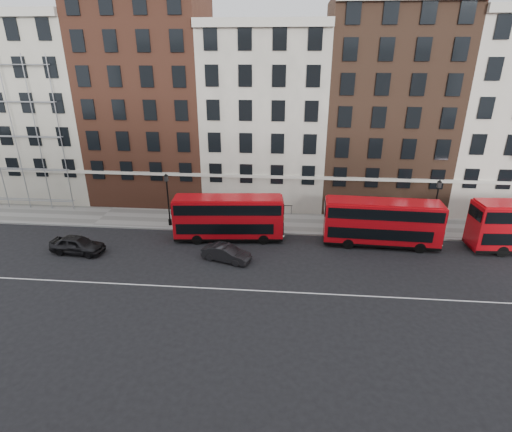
# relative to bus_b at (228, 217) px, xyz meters

# --- Properties ---
(ground) EXTENTS (120.00, 120.00, 0.00)m
(ground) POSITION_rel_bus_b_xyz_m (2.54, -6.39, -2.23)
(ground) COLOR black
(ground) RESTS_ON ground
(pavement) EXTENTS (80.00, 5.00, 0.15)m
(pavement) POSITION_rel_bus_b_xyz_m (2.54, 4.11, -2.15)
(pavement) COLOR slate
(pavement) RESTS_ON ground
(kerb) EXTENTS (80.00, 0.30, 0.16)m
(kerb) POSITION_rel_bus_b_xyz_m (2.54, 1.61, -2.15)
(kerb) COLOR gray
(kerb) RESTS_ON ground
(road_centre_line) EXTENTS (70.00, 0.12, 0.01)m
(road_centre_line) POSITION_rel_bus_b_xyz_m (2.54, -8.39, -2.22)
(road_centre_line) COLOR white
(road_centre_line) RESTS_ON ground
(building_terrace) EXTENTS (64.00, 11.95, 22.00)m
(building_terrace) POSITION_rel_bus_b_xyz_m (2.23, 11.49, 8.01)
(building_terrace) COLOR #AFA997
(building_terrace) RESTS_ON ground
(bus_b) EXTENTS (10.06, 3.25, 4.15)m
(bus_b) POSITION_rel_bus_b_xyz_m (0.00, 0.00, 0.00)
(bus_b) COLOR red
(bus_b) RESTS_ON ground
(bus_c) EXTENTS (10.14, 2.83, 4.22)m
(bus_c) POSITION_rel_bus_b_xyz_m (13.65, 0.00, 0.04)
(bus_c) COLOR red
(bus_c) RESTS_ON ground
(car_rear) EXTENTS (4.77, 2.28, 1.57)m
(car_rear) POSITION_rel_bus_b_xyz_m (-12.55, -3.86, -1.44)
(car_rear) COLOR black
(car_rear) RESTS_ON ground
(car_front) EXTENTS (4.33, 2.60, 1.35)m
(car_front) POSITION_rel_bus_b_xyz_m (0.43, -4.07, -1.55)
(car_front) COLOR black
(car_front) RESTS_ON ground
(lamp_post_left) EXTENTS (0.44, 0.44, 5.33)m
(lamp_post_left) POSITION_rel_bus_b_xyz_m (-6.27, 2.41, 0.85)
(lamp_post_left) COLOR black
(lamp_post_left) RESTS_ON pavement
(lamp_post_right) EXTENTS (0.44, 0.44, 5.33)m
(lamp_post_right) POSITION_rel_bus_b_xyz_m (18.99, 2.73, 0.85)
(lamp_post_right) COLOR black
(lamp_post_right) RESTS_ON pavement
(traffic_light) EXTENTS (0.25, 0.45, 3.27)m
(traffic_light) POSITION_rel_bus_b_xyz_m (24.31, 1.79, 0.22)
(traffic_light) COLOR black
(traffic_light) RESTS_ON pavement
(iron_railings) EXTENTS (6.60, 0.06, 1.00)m
(iron_railings) POSITION_rel_bus_b_xyz_m (2.54, 6.31, -1.58)
(iron_railings) COLOR black
(iron_railings) RESTS_ON pavement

